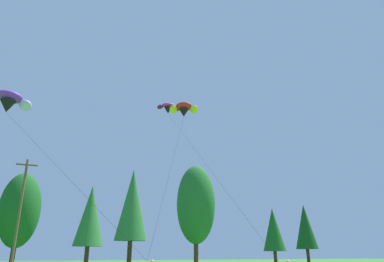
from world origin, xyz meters
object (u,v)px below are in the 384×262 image
object	(u,v)px
parafoil_kite_high_purple	(8,101)
utility_pole	(20,212)
parafoil_kite_mid_magenta	(168,108)
parafoil_kite_far_red_yellow	(184,110)

from	to	relation	value
parafoil_kite_high_purple	utility_pole	bearing A→B (deg)	83.32
utility_pole	parafoil_kite_high_purple	world-z (taller)	parafoil_kite_high_purple
parafoil_kite_mid_magenta	parafoil_kite_high_purple	bearing A→B (deg)	-163.15
parafoil_kite_high_purple	parafoil_kite_mid_magenta	xyz separation A→B (m)	(15.22, 4.61, 3.65)
parafoil_kite_mid_magenta	utility_pole	bearing A→B (deg)	151.95
utility_pole	parafoil_kite_far_red_yellow	distance (m)	20.48
parafoil_kite_high_purple	parafoil_kite_mid_magenta	bearing A→B (deg)	16.85
utility_pole	parafoil_kite_far_red_yellow	world-z (taller)	parafoil_kite_far_red_yellow
parafoil_kite_mid_magenta	parafoil_kite_far_red_yellow	xyz separation A→B (m)	(0.35, -3.97, -1.66)
utility_pole	parafoil_kite_mid_magenta	world-z (taller)	parafoil_kite_mid_magenta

